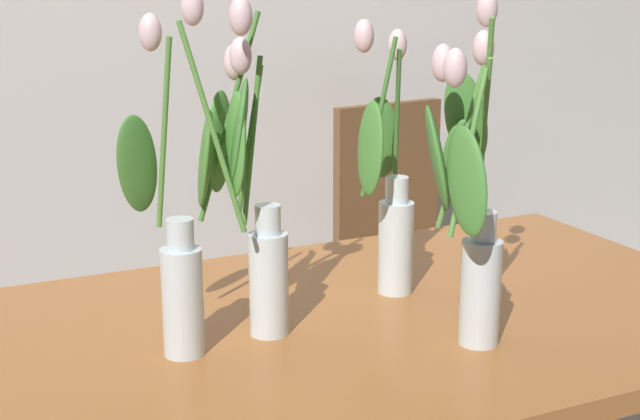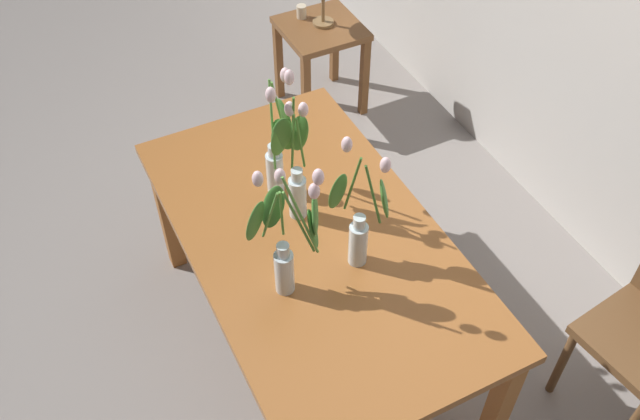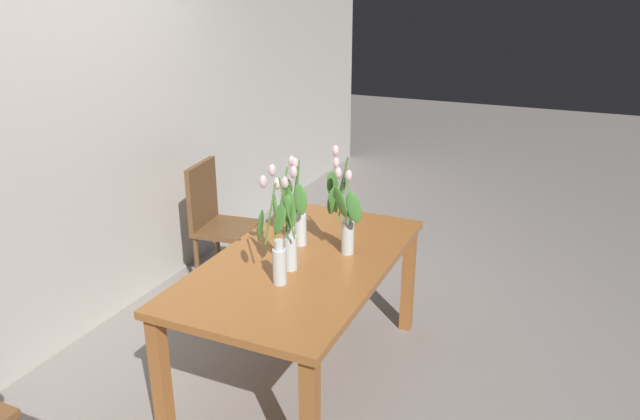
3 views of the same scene
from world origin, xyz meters
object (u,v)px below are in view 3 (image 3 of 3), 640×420
tulip_vase_0 (278,247)px  tulip_vase_1 (287,233)px  tulip_vase_3 (344,214)px  dining_chair (216,218)px  tulip_vase_2 (298,216)px  dining_table (302,275)px

tulip_vase_0 → tulip_vase_1: bearing=7.9°
tulip_vase_3 → dining_chair: (0.63, 1.24, -0.44)m
tulip_vase_1 → tulip_vase_2: bearing=16.2°
tulip_vase_1 → dining_chair: (0.95, 1.07, -0.43)m
tulip_vase_2 → dining_chair: size_ratio=0.57×
tulip_vase_3 → dining_chair: 1.46m
dining_table → tulip_vase_1: (-0.16, 0.00, 0.30)m
tulip_vase_1 → tulip_vase_2: tulip_vase_1 is taller
dining_table → tulip_vase_1: 0.34m
tulip_vase_0 → tulip_vase_1: (0.12, 0.02, 0.02)m
dining_table → tulip_vase_1: bearing=178.5°
dining_table → tulip_vase_3: bearing=-47.3°
tulip_vase_0 → dining_chair: bearing=45.4°
tulip_vase_0 → tulip_vase_3: 0.47m
tulip_vase_1 → tulip_vase_3: size_ratio=1.01×
tulip_vase_0 → dining_chair: size_ratio=0.62×
dining_table → tulip_vase_3: tulip_vase_3 is taller
tulip_vase_2 → dining_chair: (0.62, 0.97, -0.39)m
tulip_vase_0 → tulip_vase_1: tulip_vase_1 is taller
dining_table → tulip_vase_2: 0.33m
tulip_vase_3 → dining_chair: size_ratio=0.62×
tulip_vase_2 → tulip_vase_3: size_ratio=0.91×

